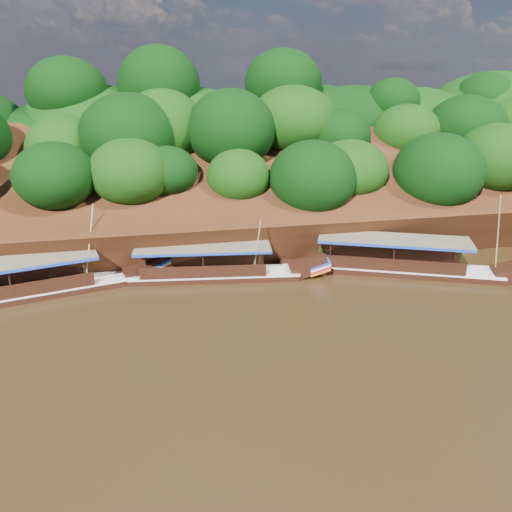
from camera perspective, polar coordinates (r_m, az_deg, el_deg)
The scene contains 6 objects.
ground at distance 30.46m, azimuth 1.84°, elevation -8.08°, with size 160.00×160.00×0.00m, color black.
riverbank at distance 50.71m, azimuth -3.98°, elevation 6.10°, with size 120.00×30.06×19.40m.
boat_0 at distance 39.56m, azimuth 17.74°, elevation -1.10°, with size 16.45×8.33×7.20m.
boat_1 at distance 37.04m, azimuth -3.60°, elevation -1.67°, with size 14.96×3.88×5.21m.
boat_2 at distance 37.36m, azimuth -23.38°, elevation -3.19°, with size 17.09×6.24×6.35m.
reeds at distance 37.88m, azimuth -7.83°, elevation -0.77°, with size 49.11×2.05×2.10m.
Camera 1 is at (-6.18, -25.95, 14.70)m, focal length 35.00 mm.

